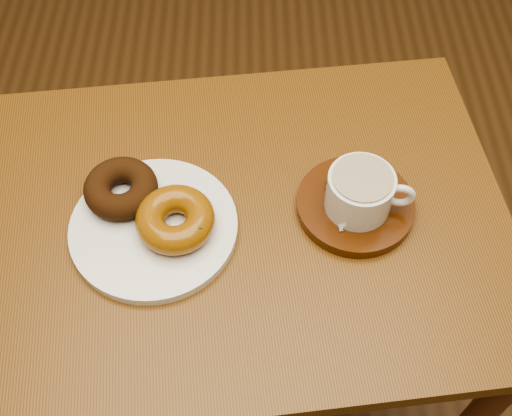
{
  "coord_description": "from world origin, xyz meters",
  "views": [
    {
      "loc": [
        -0.15,
        -0.7,
        1.49
      ],
      "look_at": [
        -0.14,
        -0.19,
        0.74
      ],
      "focal_mm": 45.0,
      "sensor_mm": 36.0,
      "label": 1
    }
  ],
  "objects_px": {
    "donut_plate": "(154,227)",
    "coffee_cup": "(361,192)",
    "saucer": "(355,205)",
    "cafe_table": "(243,257)"
  },
  "relations": [
    {
      "from": "donut_plate",
      "to": "cafe_table",
      "type": "bearing_deg",
      "value": 10.51
    },
    {
      "from": "donut_plate",
      "to": "saucer",
      "type": "xyz_separation_m",
      "value": [
        0.29,
        0.03,
        0.0
      ]
    },
    {
      "from": "cafe_table",
      "to": "donut_plate",
      "type": "distance_m",
      "value": 0.18
    },
    {
      "from": "saucer",
      "to": "coffee_cup",
      "type": "relative_size",
      "value": 1.37
    },
    {
      "from": "donut_plate",
      "to": "coffee_cup",
      "type": "bearing_deg",
      "value": 5.5
    },
    {
      "from": "saucer",
      "to": "cafe_table",
      "type": "bearing_deg",
      "value": -176.16
    },
    {
      "from": "donut_plate",
      "to": "saucer",
      "type": "bearing_deg",
      "value": 6.75
    },
    {
      "from": "donut_plate",
      "to": "coffee_cup",
      "type": "distance_m",
      "value": 0.29
    },
    {
      "from": "cafe_table",
      "to": "coffee_cup",
      "type": "height_order",
      "value": "coffee_cup"
    },
    {
      "from": "saucer",
      "to": "coffee_cup",
      "type": "height_order",
      "value": "coffee_cup"
    }
  ]
}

